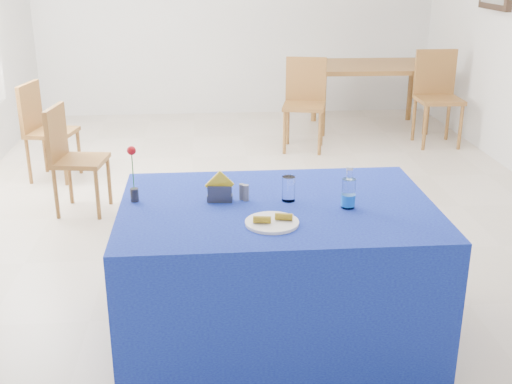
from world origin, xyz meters
TOP-DOWN VIEW (x-y plane):
  - floor at (0.00, 0.00)m, footprint 7.00×7.00m
  - plate at (-0.12, -2.01)m, footprint 0.26×0.26m
  - drinking_glass at (-0.01, -1.71)m, footprint 0.07×0.07m
  - salt_shaker at (-0.22, -1.69)m, footprint 0.03×0.03m
  - pepper_shaker at (-0.25, -1.67)m, footprint 0.03×0.03m
  - blue_table at (-0.07, -1.75)m, footprint 1.60×1.10m
  - water_bottle at (0.28, -1.83)m, footprint 0.07×0.07m
  - napkin_holder at (-0.36, -1.69)m, footprint 0.15×0.07m
  - rose_vase at (-0.80, -1.65)m, footprint 0.05×0.05m
  - oak_table at (1.52, 2.60)m, footprint 1.55×1.02m
  - chair_bg_left at (0.63, 1.82)m, footprint 0.51×0.51m
  - chair_bg_right at (2.08, 1.90)m, footprint 0.46×0.46m
  - chair_win_a at (-1.49, 0.16)m, footprint 0.43×0.43m
  - chair_win_b at (-1.89, 1.01)m, footprint 0.47×0.47m
  - banana_pieces at (-0.12, -2.01)m, footprint 0.20×0.08m

SIDE VIEW (x-z plane):
  - floor at x=0.00m, z-range 0.00..0.00m
  - blue_table at x=-0.07m, z-range 0.00..0.76m
  - chair_win_a at x=-1.49m, z-range 0.07..0.92m
  - chair_win_b at x=-1.89m, z-range 0.07..0.95m
  - chair_bg_left at x=0.63m, z-range 0.07..1.02m
  - chair_bg_right at x=2.08m, z-range 0.08..1.08m
  - oak_table at x=1.52m, z-range 0.30..1.06m
  - plate at x=-0.12m, z-range 0.76..0.77m
  - banana_pieces at x=-0.12m, z-range 0.77..0.81m
  - salt_shaker at x=-0.22m, z-range 0.76..0.84m
  - pepper_shaker at x=-0.25m, z-range 0.76..0.84m
  - napkin_holder at x=-0.36m, z-range 0.73..0.89m
  - drinking_glass at x=-0.01m, z-range 0.76..0.89m
  - water_bottle at x=0.28m, z-range 0.72..0.94m
  - rose_vase at x=-0.80m, z-range 0.75..1.05m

